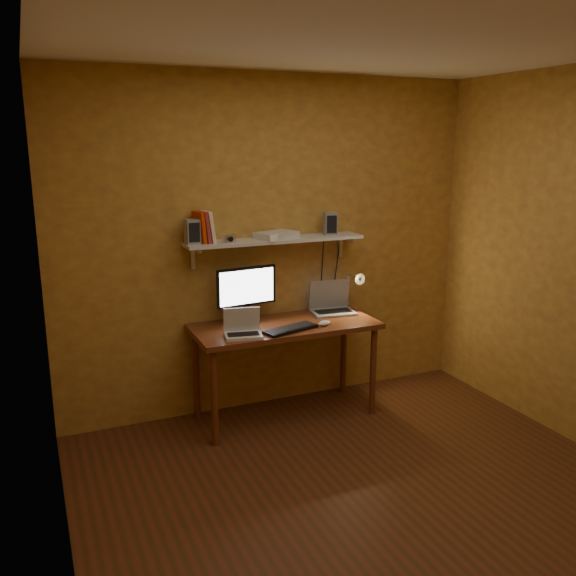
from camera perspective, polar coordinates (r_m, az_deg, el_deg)
name	(u,v)px	position (r m, az deg, el deg)	size (l,w,h in m)	color
room	(382,290)	(3.38, 8.75, -0.17)	(3.44, 3.24, 2.64)	#582816
desk	(285,335)	(4.64, -0.26, -4.39)	(1.40, 0.60, 0.75)	brown
wall_shelf	(275,240)	(4.65, -1.22, 4.47)	(1.40, 0.25, 0.21)	silver
monitor	(247,292)	(4.58, -3.89, -0.36)	(0.48, 0.22, 0.43)	black
laptop	(331,304)	(4.92, 4.08, -1.50)	(0.36, 0.28, 0.26)	gray
netbook	(243,328)	(4.34, -4.27, -3.76)	(0.29, 0.24, 0.20)	silver
keyboard	(291,329)	(4.45, 0.24, -3.87)	(0.42, 0.14, 0.02)	black
mouse	(325,323)	(4.57, 3.44, -3.30)	(0.10, 0.07, 0.04)	silver
desk_lamp	(354,285)	(4.95, 6.20, 0.24)	(0.09, 0.23, 0.38)	silver
speaker_left	(192,232)	(4.43, -8.95, 5.24)	(0.10, 0.10, 0.18)	gray
speaker_right	(330,224)	(4.83, 3.97, 6.04)	(0.10, 0.10, 0.18)	gray
books	(204,227)	(4.46, -7.91, 5.66)	(0.15, 0.16, 0.23)	#C12F00
shelf_camera	(229,239)	(4.44, -5.54, 4.60)	(0.11, 0.06, 0.06)	silver
router	(276,235)	(4.64, -1.10, 4.97)	(0.30, 0.20, 0.05)	silver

